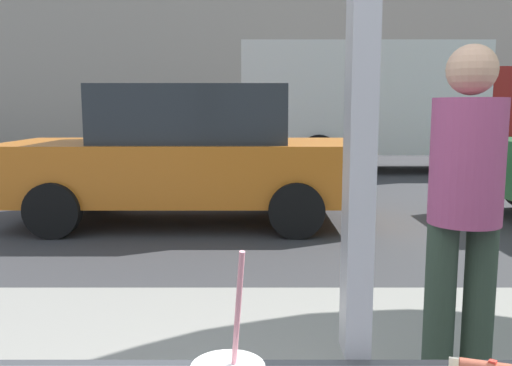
# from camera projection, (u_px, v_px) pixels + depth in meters

# --- Properties ---
(ground_plane) EXTENTS (60.00, 60.00, 0.00)m
(ground_plane) POSITION_uv_depth(u_px,v_px,m) (269.00, 196.00, 9.04)
(ground_plane) COLOR #38383A
(building_facade_far) EXTENTS (28.00, 1.20, 5.94)m
(building_facade_far) POSITION_uv_depth(u_px,v_px,m) (262.00, 70.00, 21.29)
(building_facade_far) COLOR #A89E8E
(building_facade_far) RESTS_ON ground
(parked_car_orange) EXTENTS (4.47, 2.00, 1.75)m
(parked_car_orange) POSITION_uv_depth(u_px,v_px,m) (188.00, 154.00, 6.90)
(parked_car_orange) COLOR orange
(parked_car_orange) RESTS_ON ground
(box_truck) EXTENTS (7.11, 2.44, 2.89)m
(box_truck) POSITION_uv_depth(u_px,v_px,m) (390.00, 103.00, 12.51)
(box_truck) COLOR silver
(box_truck) RESTS_ON ground
(pedestrian) EXTENTS (0.32, 0.32, 1.63)m
(pedestrian) POSITION_uv_depth(u_px,v_px,m) (466.00, 203.00, 2.40)
(pedestrian) COLOR #304133
(pedestrian) RESTS_ON sidewalk_strip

